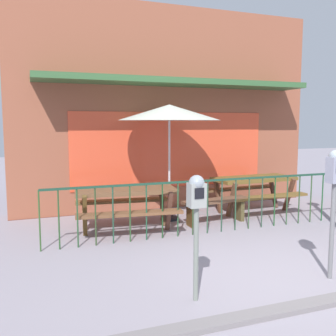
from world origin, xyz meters
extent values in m
plane|color=gray|center=(0.00, 0.00, 0.00)|extent=(40.00, 40.00, 0.00)
cube|color=brown|center=(0.00, 4.57, 0.00)|extent=(7.06, 0.54, 0.01)
cube|color=#955039|center=(0.00, 4.57, 2.27)|extent=(7.06, 0.50, 4.55)
cube|color=#E54C2D|center=(0.00, 4.31, 1.35)|extent=(4.59, 0.02, 1.70)
cube|color=#366035|center=(0.00, 3.89, 2.82)|extent=(6.00, 0.86, 0.12)
cube|color=#1A3F2E|center=(0.00, 2.14, 0.95)|extent=(5.93, 0.04, 0.04)
cylinder|color=#2C4F23|center=(-2.96, 2.14, 0.47)|extent=(0.02, 0.02, 0.95)
cylinder|color=#244721|center=(-2.68, 2.14, 0.47)|extent=(0.02, 0.02, 0.95)
cylinder|color=#244727|center=(-2.40, 2.14, 0.47)|extent=(0.02, 0.02, 0.95)
cylinder|color=#293E20|center=(-2.12, 2.14, 0.47)|extent=(0.02, 0.02, 0.95)
cylinder|color=#1F422F|center=(-1.83, 2.14, 0.47)|extent=(0.02, 0.02, 0.95)
cylinder|color=#264824|center=(-1.55, 2.14, 0.47)|extent=(0.02, 0.02, 0.95)
cylinder|color=#1D492F|center=(-1.27, 2.14, 0.47)|extent=(0.02, 0.02, 0.95)
cylinder|color=#1A3E1F|center=(-0.99, 2.14, 0.47)|extent=(0.02, 0.02, 0.95)
cylinder|color=#264B2B|center=(-0.71, 2.14, 0.47)|extent=(0.02, 0.02, 0.95)
cylinder|color=#263D22|center=(-0.42, 2.14, 0.47)|extent=(0.02, 0.02, 0.95)
cylinder|color=#2A4832|center=(-0.14, 2.14, 0.47)|extent=(0.02, 0.02, 0.95)
cylinder|color=#21402F|center=(0.14, 2.14, 0.47)|extent=(0.02, 0.02, 0.95)
cylinder|color=#244730|center=(0.42, 2.14, 0.47)|extent=(0.02, 0.02, 0.95)
cylinder|color=#2D482C|center=(0.71, 2.14, 0.47)|extent=(0.02, 0.02, 0.95)
cylinder|color=#274030|center=(0.99, 2.14, 0.47)|extent=(0.02, 0.02, 0.95)
cylinder|color=#1C4D24|center=(1.27, 2.14, 0.47)|extent=(0.02, 0.02, 0.95)
cylinder|color=#2B4D2E|center=(1.55, 2.14, 0.47)|extent=(0.02, 0.02, 0.95)
cylinder|color=#254325|center=(1.83, 2.14, 0.47)|extent=(0.02, 0.02, 0.95)
cylinder|color=#2A4825|center=(2.12, 2.14, 0.47)|extent=(0.02, 0.02, 0.95)
cylinder|color=#194B25|center=(2.40, 2.14, 0.47)|extent=(0.02, 0.02, 0.95)
cylinder|color=#2A3E31|center=(2.68, 2.14, 0.47)|extent=(0.02, 0.02, 0.95)
cube|color=brown|center=(-1.45, 2.82, 0.74)|extent=(1.87, 0.96, 0.07)
cube|color=brown|center=(-1.52, 2.27, 0.44)|extent=(1.82, 0.46, 0.05)
cube|color=brown|center=(-1.39, 3.37, 0.44)|extent=(1.82, 0.46, 0.05)
cube|color=brown|center=(-2.22, 2.62, 0.37)|extent=(0.11, 0.36, 0.78)
cube|color=brown|center=(-2.15, 3.18, 0.37)|extent=(0.11, 0.36, 0.78)
cube|color=brown|center=(-0.75, 2.46, 0.37)|extent=(0.11, 0.36, 0.78)
cube|color=#4C3321|center=(-0.69, 3.01, 0.37)|extent=(0.11, 0.36, 0.78)
cube|color=brown|center=(1.55, 3.29, 0.74)|extent=(1.83, 0.83, 0.07)
cube|color=brown|center=(1.57, 2.74, 0.44)|extent=(1.81, 0.33, 0.05)
cube|color=brown|center=(1.53, 3.84, 0.44)|extent=(1.81, 0.33, 0.05)
cube|color=brown|center=(0.82, 2.98, 0.37)|extent=(0.08, 0.35, 0.78)
cube|color=brown|center=(0.80, 3.54, 0.37)|extent=(0.08, 0.35, 0.78)
cube|color=brown|center=(2.30, 3.04, 0.37)|extent=(0.08, 0.35, 0.78)
cube|color=#51362B|center=(2.27, 3.60, 0.37)|extent=(0.08, 0.35, 0.78)
cylinder|color=black|center=(-0.44, 3.28, 0.03)|extent=(0.36, 0.36, 0.05)
cylinder|color=#BFB8BB|center=(-0.44, 3.28, 1.13)|extent=(0.04, 0.04, 2.27)
cone|color=beige|center=(-0.44, 3.28, 2.16)|extent=(2.03, 2.03, 0.31)
cube|color=brown|center=(0.32, 2.70, 0.45)|extent=(1.43, 0.48, 0.06)
cube|color=#53381B|center=(-0.24, 2.64, 0.23)|extent=(0.08, 0.29, 0.45)
cube|color=#4C4226|center=(0.88, 2.77, 0.23)|extent=(0.08, 0.29, 0.45)
cylinder|color=slate|center=(-1.40, -0.16, 0.53)|extent=(0.06, 0.06, 1.05)
cube|color=#939892|center=(-1.40, -0.16, 1.18)|extent=(0.18, 0.14, 0.26)
sphere|color=gray|center=(-1.40, -0.16, 1.32)|extent=(0.17, 0.17, 0.17)
cube|color=black|center=(-1.40, -0.23, 1.22)|extent=(0.11, 0.01, 0.12)
cylinder|color=slate|center=(0.44, -0.19, 0.61)|extent=(0.06, 0.06, 1.22)
cube|color=#898CA0|center=(0.44, -0.19, 1.38)|extent=(0.18, 0.14, 0.32)
sphere|color=gray|center=(0.44, -0.19, 1.54)|extent=(0.17, 0.17, 0.17)
cube|color=slate|center=(0.00, -0.72, 0.00)|extent=(9.88, 0.20, 0.11)
camera|label=1|loc=(-3.08, -3.83, 1.95)|focal=40.77mm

